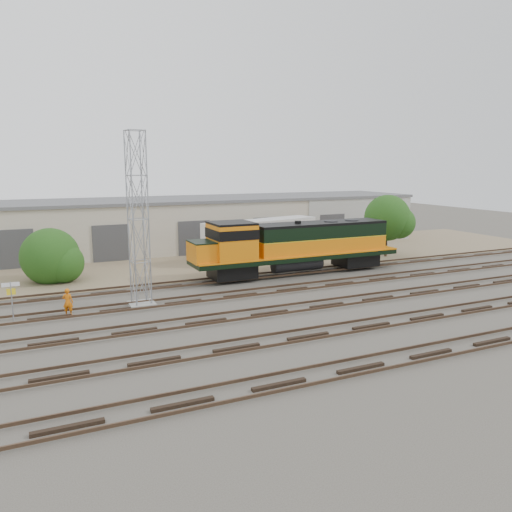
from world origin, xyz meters
name	(u,v)px	position (x,y,z in m)	size (l,w,h in m)	color
ground	(249,302)	(0.00, 0.00, 0.00)	(140.00, 140.00, 0.00)	#47423A
dirt_strip	(184,262)	(0.00, 15.00, 0.01)	(80.00, 16.00, 0.02)	#726047
tracks	(270,313)	(0.00, -3.00, 0.08)	(80.00, 20.40, 0.28)	black
warehouse	(162,224)	(0.04, 22.98, 2.65)	(58.40, 10.40, 5.30)	#BDB39D
locomotive	(294,245)	(6.60, 6.00, 2.44)	(17.76, 3.12, 4.27)	black
signal_tower	(138,223)	(-6.56, 2.05, 5.26)	(1.59, 1.59, 10.82)	gray
sign_post	(11,294)	(-13.89, 1.97, 1.60)	(0.94, 0.07, 2.29)	gray
worker	(68,302)	(-10.94, 1.73, 0.83)	(0.60, 0.40, 1.66)	#D2610B
semi_trailer	(263,234)	(7.50, 13.63, 2.33)	(12.24, 5.23, 3.70)	silver
dumpster_blue	(358,236)	(21.60, 17.91, 0.75)	(1.60, 1.50, 1.50)	#164697
dumpster_red	(331,241)	(16.80, 16.20, 0.70)	(1.50, 1.40, 1.40)	maroon
tree_mid	(54,258)	(-11.18, 11.45, 1.81)	(4.58, 4.36, 4.36)	#382619
tree_east	(390,219)	(18.97, 9.34, 3.65)	(4.65, 4.43, 5.98)	#382619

